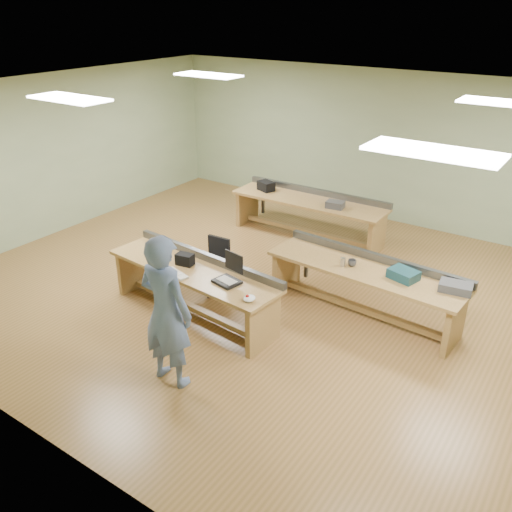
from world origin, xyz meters
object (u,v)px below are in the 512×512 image
workbench_back (309,208)px  camera_bag (185,259)px  parts_bin_teal (403,274)px  workbench_mid (365,280)px  person (166,312)px  drinks_can (343,262)px  laptop_base (227,282)px  parts_bin_grey (456,287)px  workbench_front (194,280)px  mug (352,263)px  task_chair (214,272)px

workbench_back → camera_bag: 3.47m
parts_bin_teal → workbench_mid: bearing=177.8°
person → workbench_back: bearing=-81.2°
drinks_can → laptop_base: bearing=-128.2°
person → workbench_mid: bearing=-116.0°
workbench_mid → camera_bag: (-2.19, -1.37, 0.28)m
workbench_mid → person: person is taller
person → parts_bin_teal: (1.83, 2.70, -0.14)m
camera_bag → parts_bin_grey: camera_bag is taller
workbench_front → parts_bin_grey: 3.56m
workbench_front → workbench_mid: bearing=39.4°
parts_bin_grey → mug: size_ratio=3.37×
task_chair → parts_bin_grey: size_ratio=2.09×
workbench_mid → camera_bag: 2.60m
person → task_chair: size_ratio=2.20×
drinks_can → parts_bin_grey: bearing=6.3°
person → task_chair: (-0.94, 2.04, -0.64)m
camera_bag → parts_bin_grey: (3.42, 1.41, -0.03)m
workbench_back → laptop_base: bearing=-79.4°
parts_bin_grey → workbench_mid: bearing=-178.3°
workbench_mid → workbench_back: size_ratio=0.96×
workbench_mid → person: bearing=-111.9°
mug → drinks_can: drinks_can is taller
workbench_front → parts_bin_grey: parts_bin_grey is taller
camera_bag → mug: bearing=23.4°
person → mug: bearing=-112.9°
workbench_back → task_chair: 2.78m
laptop_base → parts_bin_teal: parts_bin_teal is taller
parts_bin_grey → task_chair: bearing=-168.4°
parts_bin_teal → drinks_can: bearing=-172.5°
mug → task_chair: bearing=-163.0°
task_chair → drinks_can: drinks_can is taller
person → drinks_can: bearing=-111.4°
person → camera_bag: 1.63m
workbench_front → camera_bag: (-0.17, 0.01, 0.28)m
person → drinks_can: 2.77m
workbench_mid → drinks_can: (-0.31, -0.13, 0.26)m
workbench_mid → parts_bin_teal: 0.60m
workbench_back → drinks_can: (1.79, -2.23, 0.25)m
parts_bin_teal → parts_bin_grey: bearing=4.8°
laptop_base → drinks_can: bearing=62.9°
camera_bag → parts_bin_grey: size_ratio=0.59×
task_chair → camera_bag: bearing=-90.3°
parts_bin_teal → drinks_can: (-0.85, -0.11, -0.00)m
workbench_back → laptop_base: (0.73, -3.56, 0.21)m
workbench_front → camera_bag: 0.33m
camera_bag → laptop_base: bearing=-17.0°
workbench_back → person: bearing=-81.5°
workbench_front → task_chair: size_ratio=3.29×
workbench_mid → task_chair: bearing=-159.8°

